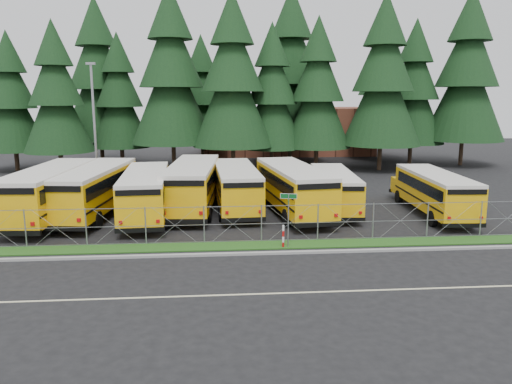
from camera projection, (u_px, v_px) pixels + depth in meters
ground at (278, 236)px, 27.40m from camera, size 120.00×120.00×0.00m
curb at (286, 253)px, 24.36m from camera, size 50.00×0.25×0.12m
grass_verge at (282, 245)px, 25.73m from camera, size 50.00×1.40×0.06m
road_lane_line at (303, 292)px, 19.58m from camera, size 50.00×0.12×0.01m
chainlink_fence at (280, 223)px, 26.23m from camera, size 44.00×0.10×2.00m
brick_building at (285, 131)px, 66.45m from camera, size 22.00×10.00×6.00m
bus_0 at (53, 193)px, 31.11m from camera, size 3.71×12.46×3.22m
bus_1 at (96, 191)px, 31.96m from camera, size 4.24×12.27×3.15m
bus_2 at (146, 194)px, 31.42m from camera, size 3.35×11.46×2.97m
bus_3 at (194, 186)px, 33.51m from camera, size 3.77×12.36×3.19m
bus_4 at (236, 188)px, 33.63m from camera, size 3.18×11.36×2.95m
bus_5 at (291, 189)px, 32.65m from camera, size 4.28×12.17×3.12m
bus_6 at (333, 191)px, 33.47m from camera, size 3.19×10.27×2.65m
bus_east at (433, 193)px, 32.23m from camera, size 3.03×10.64×2.76m
street_sign at (288, 209)px, 24.95m from camera, size 0.82×0.54×2.81m
striped_bollard at (283, 237)px, 25.20m from camera, size 0.11×0.11×1.20m
light_standard at (94, 122)px, 39.70m from camera, size 0.70×0.35×10.14m
conifer_0 at (11, 102)px, 50.09m from camera, size 6.33×6.33×13.99m
conifer_1 at (56, 98)px, 47.97m from camera, size 6.67×6.67×14.75m
conifer_2 at (119, 100)px, 53.30m from camera, size 6.42×6.42×14.19m
conifer_3 at (171, 78)px, 50.36m from camera, size 8.41×8.41×18.60m
conifer_4 at (232, 83)px, 48.73m from camera, size 7.98×7.98×17.65m
conifer_5 at (272, 97)px, 51.02m from camera, size 6.73×6.73×14.88m
conifer_6 at (318, 94)px, 50.96m from camera, size 7.02×7.02×15.52m
conifer_7 at (383, 83)px, 50.10m from camera, size 7.99×7.99×17.67m
conifer_8 at (413, 93)px, 54.93m from camera, size 7.16×7.16×15.83m
conifer_9 at (467, 78)px, 53.58m from camera, size 8.52×8.52×18.84m
conifer_10 at (98, 81)px, 55.29m from camera, size 8.28×8.28×18.31m
conifer_11 at (202, 99)px, 57.87m from camera, size 6.55×6.55×14.49m
conifer_12 at (291, 76)px, 55.92m from camera, size 8.82×8.82×19.50m
conifer_13 at (383, 88)px, 59.29m from camera, size 7.63×7.63×16.87m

